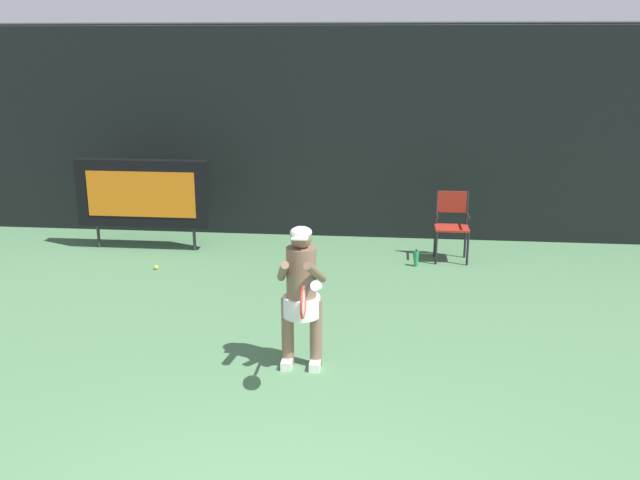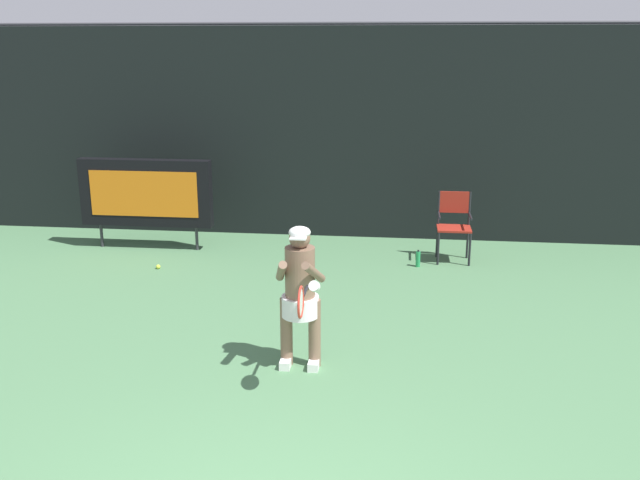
% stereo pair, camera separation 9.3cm
% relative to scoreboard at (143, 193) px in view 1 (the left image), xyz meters
% --- Properties ---
extents(backdrop_screen, '(18.00, 0.12, 3.66)m').
position_rel_scoreboard_xyz_m(backdrop_screen, '(3.32, 1.18, 0.86)').
color(backdrop_screen, black).
rests_on(backdrop_screen, ground).
extents(scoreboard, '(2.20, 0.21, 1.50)m').
position_rel_scoreboard_xyz_m(scoreboard, '(0.00, 0.00, 0.00)').
color(scoreboard, black).
rests_on(scoreboard, ground).
extents(umpire_chair, '(0.52, 0.44, 1.08)m').
position_rel_scoreboard_xyz_m(umpire_chair, '(5.00, -0.07, -0.33)').
color(umpire_chair, black).
rests_on(umpire_chair, ground).
extents(water_bottle, '(0.07, 0.07, 0.27)m').
position_rel_scoreboard_xyz_m(water_bottle, '(4.46, -0.48, -0.82)').
color(water_bottle, '#24904F').
rests_on(water_bottle, ground).
extents(tennis_player, '(0.53, 0.61, 1.53)m').
position_rel_scoreboard_xyz_m(tennis_player, '(3.16, -4.06, -0.10)').
color(tennis_player, white).
rests_on(tennis_player, ground).
extents(tennis_racket, '(0.03, 0.60, 0.31)m').
position_rel_scoreboard_xyz_m(tennis_racket, '(3.27, -4.73, 0.04)').
color(tennis_racket, black).
extents(tennis_ball_loose, '(0.07, 0.07, 0.07)m').
position_rel_scoreboard_xyz_m(tennis_ball_loose, '(0.53, -1.06, -0.91)').
color(tennis_ball_loose, '#CCDB3D').
rests_on(tennis_ball_loose, ground).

